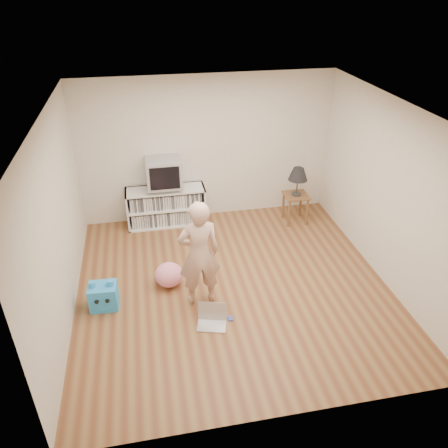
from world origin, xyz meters
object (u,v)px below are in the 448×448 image
plush_pink (169,275)px  laptop (212,318)px  table_lamp (298,175)px  person (199,254)px  crt_tv (164,172)px  media_unit (166,206)px  dvd_deck (165,187)px  plush_blue (104,296)px  side_table (296,201)px

plush_pink → laptop: bearing=-62.1°
table_lamp → person: (-2.03, -1.89, -0.16)m
crt_tv → table_lamp: size_ratio=1.17×
plush_pink → table_lamp: bearing=30.8°
media_unit → laptop: size_ratio=3.16×
crt_tv → laptop: (0.37, -2.74, -0.95)m
crt_tv → laptop: bearing=-82.3°
dvd_deck → plush_blue: size_ratio=1.03×
crt_tv → side_table: (2.32, -0.37, -0.60)m
laptop → plush_blue: (-1.41, 0.60, 0.12)m
side_table → plush_blue: 3.80m
crt_tv → plush_blue: bearing=-115.9°
dvd_deck → table_lamp: bearing=-9.1°
dvd_deck → media_unit: bearing=90.0°
side_table → laptop: side_table is taller
crt_tv → plush_pink: 2.01m
person → laptop: 0.86m
dvd_deck → table_lamp: size_ratio=0.87×
table_lamp → plush_pink: bearing=-149.2°
crt_tv → plush_blue: (-1.04, -2.14, -0.83)m
laptop → side_table: bearing=65.7°
plush_blue → plush_pink: (0.92, 0.32, -0.01)m
table_lamp → plush_blue: table_lamp is taller
laptop → crt_tv: bearing=112.9°
side_table → plush_blue: size_ratio=1.26×
media_unit → table_lamp: size_ratio=2.72×
crt_tv → side_table: 2.42m
media_unit → dvd_deck: (0.00, -0.02, 0.39)m
media_unit → side_table: (2.32, -0.39, 0.07)m
laptop → plush_pink: 1.05m
plush_blue → dvd_deck: bearing=67.1°
plush_pink → dvd_deck: bearing=86.4°
dvd_deck → crt_tv: 0.29m
media_unit → dvd_deck: size_ratio=3.11×
side_table → person: size_ratio=0.35×
media_unit → plush_blue: size_ratio=3.20×
dvd_deck → table_lamp: 2.35m
dvd_deck → plush_blue: dvd_deck is taller
dvd_deck → plush_blue: bearing=-115.8°
crt_tv → table_lamp: (2.32, -0.37, -0.08)m
table_lamp → person: bearing=-137.1°
side_table → plush_pink: bearing=-149.2°
media_unit → crt_tv: crt_tv is taller
crt_tv → person: size_ratio=0.38×
laptop → plush_pink: bearing=133.0°
dvd_deck → side_table: dvd_deck is taller
dvd_deck → table_lamp: table_lamp is taller
dvd_deck → side_table: bearing=-9.1°
media_unit → laptop: bearing=-82.3°
dvd_deck → side_table: 2.37m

